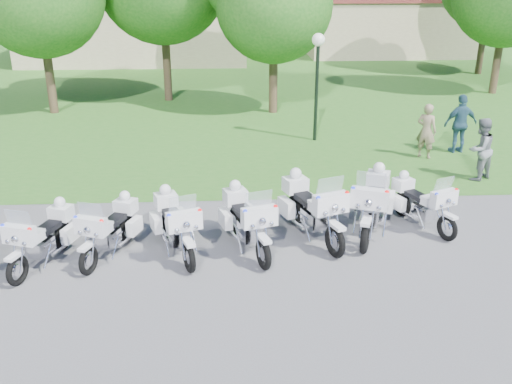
{
  "coord_description": "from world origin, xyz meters",
  "views": [
    {
      "loc": [
        -0.3,
        -11.01,
        5.81
      ],
      "look_at": [
        0.35,
        1.2,
        0.95
      ],
      "focal_mm": 40.0,
      "sensor_mm": 36.0,
      "label": 1
    }
  ],
  "objects_px": {
    "motorcycle_5": "(311,207)",
    "motorcycle_1": "(44,236)",
    "motorcycle_3": "(175,223)",
    "motorcycle_2": "(111,228)",
    "bystander_b": "(480,149)",
    "motorcycle_4": "(247,220)",
    "lamp_post": "(318,60)",
    "motorcycle_6": "(373,202)",
    "motorcycle_7": "(421,202)",
    "bystander_a": "(426,131)",
    "bystander_c": "(460,124)"
  },
  "relations": [
    {
      "from": "motorcycle_2",
      "to": "motorcycle_7",
      "type": "xyz_separation_m",
      "value": [
        7.09,
        1.08,
        -0.01
      ]
    },
    {
      "from": "motorcycle_2",
      "to": "motorcycle_6",
      "type": "bearing_deg",
      "value": -152.08
    },
    {
      "from": "motorcycle_7",
      "to": "bystander_b",
      "type": "relative_size",
      "value": 1.11
    },
    {
      "from": "motorcycle_3",
      "to": "lamp_post",
      "type": "height_order",
      "value": "lamp_post"
    },
    {
      "from": "motorcycle_2",
      "to": "motorcycle_5",
      "type": "distance_m",
      "value": 4.44
    },
    {
      "from": "motorcycle_2",
      "to": "lamp_post",
      "type": "height_order",
      "value": "lamp_post"
    },
    {
      "from": "motorcycle_2",
      "to": "motorcycle_5",
      "type": "height_order",
      "value": "motorcycle_5"
    },
    {
      "from": "motorcycle_2",
      "to": "motorcycle_7",
      "type": "bearing_deg",
      "value": -151.18
    },
    {
      "from": "motorcycle_2",
      "to": "bystander_b",
      "type": "height_order",
      "value": "bystander_b"
    },
    {
      "from": "motorcycle_3",
      "to": "motorcycle_7",
      "type": "relative_size",
      "value": 1.12
    },
    {
      "from": "motorcycle_1",
      "to": "motorcycle_2",
      "type": "distance_m",
      "value": 1.35
    },
    {
      "from": "motorcycle_5",
      "to": "bystander_c",
      "type": "distance_m",
      "value": 8.42
    },
    {
      "from": "motorcycle_2",
      "to": "motorcycle_3",
      "type": "distance_m",
      "value": 1.37
    },
    {
      "from": "motorcycle_1",
      "to": "motorcycle_6",
      "type": "height_order",
      "value": "motorcycle_6"
    },
    {
      "from": "motorcycle_7",
      "to": "bystander_a",
      "type": "xyz_separation_m",
      "value": [
        1.82,
        5.13,
        0.28
      ]
    },
    {
      "from": "motorcycle_5",
      "to": "bystander_c",
      "type": "height_order",
      "value": "bystander_c"
    },
    {
      "from": "motorcycle_3",
      "to": "lamp_post",
      "type": "distance_m",
      "value": 9.6
    },
    {
      "from": "motorcycle_6",
      "to": "motorcycle_2",
      "type": "bearing_deg",
      "value": 28.75
    },
    {
      "from": "lamp_post",
      "to": "motorcycle_1",
      "type": "bearing_deg",
      "value": -128.73
    },
    {
      "from": "motorcycle_4",
      "to": "bystander_c",
      "type": "xyz_separation_m",
      "value": [
        7.3,
        6.57,
        0.29
      ]
    },
    {
      "from": "bystander_b",
      "to": "motorcycle_2",
      "type": "bearing_deg",
      "value": -9.12
    },
    {
      "from": "lamp_post",
      "to": "bystander_c",
      "type": "xyz_separation_m",
      "value": [
        4.55,
        -1.66,
        -1.87
      ]
    },
    {
      "from": "bystander_a",
      "to": "bystander_c",
      "type": "bearing_deg",
      "value": -118.92
    },
    {
      "from": "motorcycle_3",
      "to": "motorcycle_1",
      "type": "bearing_deg",
      "value": -11.74
    },
    {
      "from": "motorcycle_5",
      "to": "motorcycle_1",
      "type": "bearing_deg",
      "value": -11.16
    },
    {
      "from": "motorcycle_2",
      "to": "bystander_b",
      "type": "bearing_deg",
      "value": -136.98
    },
    {
      "from": "motorcycle_1",
      "to": "bystander_c",
      "type": "xyz_separation_m",
      "value": [
        11.52,
        7.03,
        0.35
      ]
    },
    {
      "from": "motorcycle_6",
      "to": "bystander_b",
      "type": "bearing_deg",
      "value": -118.73
    },
    {
      "from": "motorcycle_3",
      "to": "motorcycle_5",
      "type": "height_order",
      "value": "motorcycle_5"
    },
    {
      "from": "motorcycle_5",
      "to": "bystander_b",
      "type": "xyz_separation_m",
      "value": [
        5.38,
        3.5,
        0.19
      ]
    },
    {
      "from": "motorcycle_3",
      "to": "bystander_b",
      "type": "bearing_deg",
      "value": -173.95
    },
    {
      "from": "motorcycle_5",
      "to": "bystander_a",
      "type": "xyz_separation_m",
      "value": [
        4.51,
        5.59,
        0.17
      ]
    },
    {
      "from": "motorcycle_5",
      "to": "motorcycle_4",
      "type": "bearing_deg",
      "value": -2.32
    },
    {
      "from": "motorcycle_5",
      "to": "bystander_c",
      "type": "relative_size",
      "value": 1.26
    },
    {
      "from": "lamp_post",
      "to": "bystander_b",
      "type": "xyz_separation_m",
      "value": [
        4.12,
        -4.25,
        -1.93
      ]
    },
    {
      "from": "motorcycle_1",
      "to": "motorcycle_7",
      "type": "height_order",
      "value": "motorcycle_1"
    },
    {
      "from": "motorcycle_5",
      "to": "lamp_post",
      "type": "bearing_deg",
      "value": -119.78
    },
    {
      "from": "motorcycle_5",
      "to": "bystander_a",
      "type": "relative_size",
      "value": 1.38
    },
    {
      "from": "motorcycle_3",
      "to": "motorcycle_4",
      "type": "xyz_separation_m",
      "value": [
        1.54,
        0.08,
        0.02
      ]
    },
    {
      "from": "bystander_a",
      "to": "bystander_c",
      "type": "distance_m",
      "value": 1.39
    },
    {
      "from": "motorcycle_2",
      "to": "lamp_post",
      "type": "xyz_separation_m",
      "value": [
        5.66,
        8.37,
        2.23
      ]
    },
    {
      "from": "motorcycle_4",
      "to": "bystander_c",
      "type": "distance_m",
      "value": 9.83
    },
    {
      "from": "motorcycle_1",
      "to": "bystander_a",
      "type": "height_order",
      "value": "bystander_a"
    },
    {
      "from": "motorcycle_5",
      "to": "motorcycle_6",
      "type": "xyz_separation_m",
      "value": [
        1.46,
        0.18,
        0.02
      ]
    },
    {
      "from": "motorcycle_6",
      "to": "motorcycle_7",
      "type": "relative_size",
      "value": 1.24
    },
    {
      "from": "motorcycle_3",
      "to": "motorcycle_7",
      "type": "bearing_deg",
      "value": 170.4
    },
    {
      "from": "motorcycle_6",
      "to": "bystander_b",
      "type": "height_order",
      "value": "bystander_b"
    },
    {
      "from": "motorcycle_1",
      "to": "motorcycle_4",
      "type": "xyz_separation_m",
      "value": [
        4.22,
        0.45,
        0.06
      ]
    },
    {
      "from": "motorcycle_2",
      "to": "motorcycle_4",
      "type": "relative_size",
      "value": 0.89
    },
    {
      "from": "motorcycle_3",
      "to": "motorcycle_7",
      "type": "height_order",
      "value": "motorcycle_3"
    }
  ]
}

